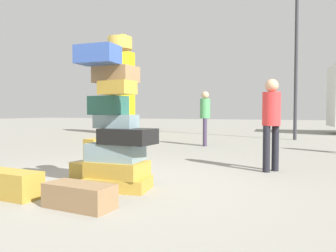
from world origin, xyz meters
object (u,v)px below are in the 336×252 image
(suitcase_brown_right_side, at_px, (80,196))
(suitcase_tan_foreground_near, at_px, (96,152))
(person_bearded_onlooker, at_px, (271,117))
(suitcase_tan_behind_tower, at_px, (11,184))
(suitcase_navy_white_trunk, at_px, (120,167))
(suitcase_tower, at_px, (116,132))
(yellow_dummy_statue, at_px, (123,90))
(suitcase_tan_foreground_far, at_px, (89,171))
(lamp_post, at_px, (297,28))
(person_passerby_in_red, at_px, (205,113))

(suitcase_brown_right_side, distance_m, suitcase_tan_foreground_near, 2.81)
(suitcase_tan_foreground_near, xyz_separation_m, person_bearded_onlooker, (3.09, 0.68, 0.68))
(suitcase_tan_behind_tower, xyz_separation_m, suitcase_navy_white_trunk, (0.38, 1.77, -0.03))
(suitcase_tan_behind_tower, height_order, suitcase_tan_foreground_near, suitcase_tan_foreground_near)
(suitcase_tower, distance_m, yellow_dummy_statue, 10.78)
(suitcase_navy_white_trunk, bearing_deg, suitcase_tan_foreground_near, 148.72)
(suitcase_brown_right_side, bearing_deg, suitcase_tan_foreground_far, 126.58)
(suitcase_tan_foreground_near, relative_size, person_bearded_onlooker, 0.32)
(suitcase_tower, relative_size, suitcase_tan_foreground_far, 3.55)
(suitcase_tower, bearing_deg, suitcase_tan_foreground_far, 152.49)
(suitcase_tan_behind_tower, relative_size, lamp_post, 0.13)
(suitcase_tan_foreground_far, height_order, suitcase_tan_foreground_near, suitcase_tan_foreground_near)
(suitcase_navy_white_trunk, bearing_deg, suitcase_tan_foreground_far, -108.81)
(suitcase_tower, height_order, yellow_dummy_statue, yellow_dummy_statue)
(suitcase_tan_foreground_near, bearing_deg, suitcase_navy_white_trunk, -25.20)
(person_passerby_in_red, height_order, yellow_dummy_statue, yellow_dummy_statue)
(suitcase_tower, height_order, suitcase_tan_foreground_far, suitcase_tower)
(suitcase_navy_white_trunk, xyz_separation_m, lamp_post, (2.19, 8.17, 3.88))
(suitcase_tower, relative_size, suitcase_brown_right_side, 2.60)
(suitcase_brown_right_side, relative_size, suitcase_tan_behind_tower, 0.98)
(suitcase_tower, distance_m, suitcase_tan_behind_tower, 1.39)
(suitcase_tan_behind_tower, bearing_deg, suitcase_brown_right_side, 0.89)
(suitcase_tan_foreground_far, xyz_separation_m, person_passerby_in_red, (0.08, 5.36, 0.85))
(suitcase_navy_white_trunk, xyz_separation_m, person_passerby_in_red, (-0.12, 4.83, 0.84))
(suitcase_tan_behind_tower, distance_m, suitcase_tan_foreground_far, 1.25)
(suitcase_brown_right_side, bearing_deg, person_passerby_in_red, 99.17)
(suitcase_tower, relative_size, suitcase_tan_foreground_near, 3.88)
(suitcase_tan_behind_tower, bearing_deg, suitcase_tower, 44.54)
(suitcase_tan_behind_tower, bearing_deg, lamp_post, 77.05)
(suitcase_navy_white_trunk, xyz_separation_m, person_bearded_onlooker, (2.20, 1.25, 0.81))
(suitcase_brown_right_side, xyz_separation_m, suitcase_tan_behind_tower, (-1.03, 0.01, 0.03))
(suitcase_tower, bearing_deg, suitcase_navy_white_trunk, 120.40)
(person_bearded_onlooker, distance_m, lamp_post, 7.57)
(suitcase_tan_behind_tower, distance_m, person_bearded_onlooker, 4.05)
(suitcase_tan_behind_tower, xyz_separation_m, person_bearded_onlooker, (2.58, 3.03, 0.77))
(suitcase_tower, height_order, person_bearded_onlooker, suitcase_tower)
(suitcase_tan_foreground_far, bearing_deg, suitcase_tan_foreground_near, 138.74)
(person_passerby_in_red, bearing_deg, suitcase_tan_behind_tower, -19.29)
(suitcase_tan_behind_tower, height_order, suitcase_tan_foreground_far, suitcase_tan_behind_tower)
(suitcase_navy_white_trunk, relative_size, person_passerby_in_red, 0.35)
(yellow_dummy_statue, bearing_deg, person_bearded_onlooker, -43.69)
(suitcase_brown_right_side, distance_m, person_bearded_onlooker, 3.51)
(person_passerby_in_red, bearing_deg, suitcase_tan_foreground_far, -17.88)
(suitcase_brown_right_side, height_order, person_bearded_onlooker, person_bearded_onlooker)
(suitcase_tan_foreground_near, xyz_separation_m, person_passerby_in_red, (0.76, 4.26, 0.71))
(person_bearded_onlooker, bearing_deg, suitcase_tower, -4.21)
(yellow_dummy_statue, bearing_deg, suitcase_navy_white_trunk, -58.28)
(suitcase_tower, bearing_deg, suitcase_tan_foreground_near, 133.69)
(suitcase_brown_right_side, xyz_separation_m, person_bearded_onlooker, (1.56, 3.04, 0.80))
(lamp_post, bearing_deg, suitcase_tan_foreground_near, -112.01)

